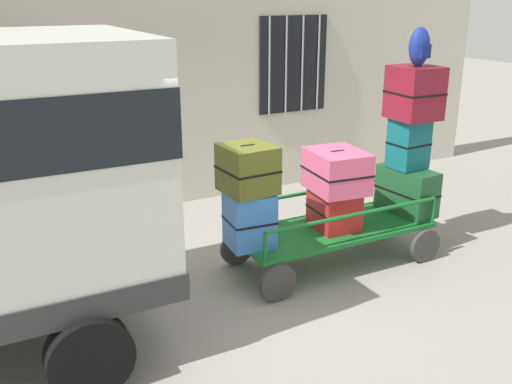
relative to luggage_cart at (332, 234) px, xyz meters
The scene contains 12 objects.
ground_plane 1.18m from the luggage_cart, behind, with size 40.00×40.00×0.00m, color gray.
building_wall 3.83m from the luggage_cart, 110.33° to the left, with size 12.00×0.38×5.00m.
luggage_cart is the anchor object (origin of this frame).
cart_railing 0.36m from the luggage_cart, ahead, with size 2.33×0.92×0.33m.
suitcase_left_bottom 1.17m from the luggage_cart, behind, with size 0.52×0.50×0.61m.
suitcase_left_middle 1.46m from the luggage_cart, behind, with size 0.55×0.59×0.52m.
suitcase_midleft_bottom 0.32m from the luggage_cart, 90.00° to the right, with size 0.50×0.57×0.47m.
suitcase_midleft_middle 0.79m from the luggage_cart, 90.00° to the right, with size 0.65×0.75×0.47m.
suitcase_center_bottom 1.16m from the luggage_cart, ahead, with size 0.46×0.80×0.57m.
suitcase_center_middle 1.47m from the luggage_cart, ahead, with size 0.43×0.41×0.62m.
suitcase_center_top 1.94m from the luggage_cart, ahead, with size 0.53×0.56×0.63m.
backpack 2.38m from the luggage_cart, ahead, with size 0.27×0.22×0.44m.
Camera 1 is at (-2.67, -5.36, 3.12)m, focal length 41.28 mm.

